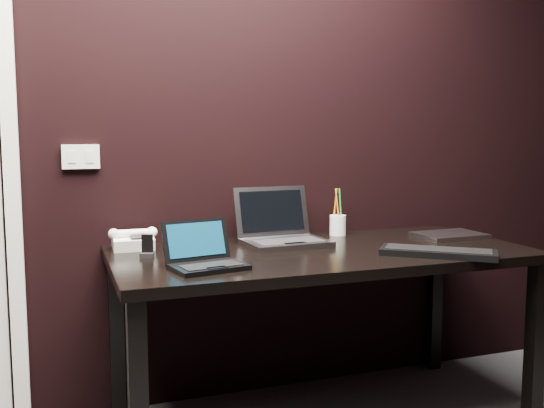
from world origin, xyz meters
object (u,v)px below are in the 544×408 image
object	(u,v)px
netbook	(205,259)
desk_phone	(133,241)
desk	(322,268)
silver_laptop	(282,234)
pen_cup	(338,224)
closed_laptop	(449,235)
mobile_phone	(147,249)
ext_keyboard	(438,252)

from	to	relation	value
netbook	desk_phone	bearing A→B (deg)	113.71
desk	silver_laptop	distance (m)	0.24
silver_laptop	pen_cup	size ratio (longest dim) A/B	1.65
closed_laptop	mobile_phone	bearing A→B (deg)	179.26
mobile_phone	pen_cup	xyz separation A→B (m)	(0.92, 0.22, 0.02)
desk	closed_laptop	distance (m)	0.68
silver_laptop	mobile_phone	bearing A→B (deg)	-171.76
mobile_phone	pen_cup	world-z (taller)	pen_cup
desk	pen_cup	size ratio (longest dim) A/B	7.67
silver_laptop	pen_cup	bearing A→B (deg)	21.95
desk	closed_laptop	xyz separation A→B (m)	(0.68, 0.07, 0.09)
closed_laptop	desk	bearing A→B (deg)	-173.89
closed_laptop	mobile_phone	size ratio (longest dim) A/B	3.53
netbook	mobile_phone	size ratio (longest dim) A/B	3.31
pen_cup	desk	bearing A→B (deg)	-125.65
silver_laptop	closed_laptop	world-z (taller)	silver_laptop
silver_laptop	desk_phone	distance (m)	0.63
silver_laptop	netbook	bearing A→B (deg)	-140.58
closed_laptop	pen_cup	xyz separation A→B (m)	(-0.45, 0.24, 0.04)
desk_phone	mobile_phone	xyz separation A→B (m)	(0.03, -0.18, -0.00)
ext_keyboard	pen_cup	xyz separation A→B (m)	(-0.15, 0.58, 0.04)
desk	mobile_phone	size ratio (longest dim) A/B	19.40
closed_laptop	pen_cup	bearing A→B (deg)	152.49
netbook	mobile_phone	bearing A→B (deg)	122.09
desk_phone	pen_cup	world-z (taller)	pen_cup
netbook	ext_keyboard	xyz separation A→B (m)	(0.91, -0.09, -0.02)
desk_phone	netbook	bearing A→B (deg)	-66.29
netbook	desk_phone	world-z (taller)	netbook
ext_keyboard	mobile_phone	distance (m)	1.13
desk	ext_keyboard	distance (m)	0.47
desk	desk_phone	bearing A→B (deg)	159.41
silver_laptop	mobile_phone	world-z (taller)	silver_laptop
desk	closed_laptop	bearing A→B (deg)	6.11
silver_laptop	desk_phone	world-z (taller)	silver_laptop
desk_phone	pen_cup	xyz separation A→B (m)	(0.95, 0.03, 0.02)
closed_laptop	desk_phone	distance (m)	1.42
silver_laptop	closed_laptop	distance (m)	0.79
pen_cup	closed_laptop	bearing A→B (deg)	-27.51
pen_cup	mobile_phone	bearing A→B (deg)	-166.63
desk_phone	mobile_phone	bearing A→B (deg)	-80.30
closed_laptop	desk_phone	xyz separation A→B (m)	(-1.41, 0.20, 0.03)
netbook	pen_cup	distance (m)	0.90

